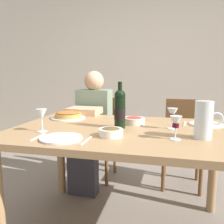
{
  "coord_description": "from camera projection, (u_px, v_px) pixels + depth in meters",
  "views": [
    {
      "loc": [
        0.29,
        -1.5,
        1.12
      ],
      "look_at": [
        -0.09,
        0.08,
        0.86
      ],
      "focal_mm": 37.23,
      "sensor_mm": 36.0,
      "label": 1
    }
  ],
  "objects": [
    {
      "name": "back_wall",
      "position": [
        151.0,
        58.0,
        3.82
      ],
      "size": [
        8.0,
        0.1,
        2.8
      ],
      "primitive_type": "cube",
      "color": "beige",
      "rests_on": "ground"
    },
    {
      "name": "dining_table",
      "position": [
        122.0,
        142.0,
        1.58
      ],
      "size": [
        1.5,
        1.0,
        0.76
      ],
      "color": "#9E7A51",
      "rests_on": "ground"
    },
    {
      "name": "wine_bottle",
      "position": [
        120.0,
        109.0,
        1.57
      ],
      "size": [
        0.08,
        0.08,
        0.32
      ],
      "color": "black",
      "rests_on": "dining_table"
    },
    {
      "name": "water_pitcher",
      "position": [
        204.0,
        122.0,
        1.31
      ],
      "size": [
        0.15,
        0.1,
        0.22
      ],
      "color": "silver",
      "rests_on": "dining_table"
    },
    {
      "name": "baked_tart",
      "position": [
        68.0,
        115.0,
        1.94
      ],
      "size": [
        0.28,
        0.28,
        0.06
      ],
      "color": "silver",
      "rests_on": "dining_table"
    },
    {
      "name": "salad_bowl",
      "position": [
        134.0,
        120.0,
        1.71
      ],
      "size": [
        0.16,
        0.16,
        0.06
      ],
      "color": "silver",
      "rests_on": "dining_table"
    },
    {
      "name": "olive_bowl",
      "position": [
        111.0,
        132.0,
        1.37
      ],
      "size": [
        0.14,
        0.14,
        0.05
      ],
      "color": "white",
      "rests_on": "dining_table"
    },
    {
      "name": "wine_glass_left_diner",
      "position": [
        176.0,
        123.0,
        1.29
      ],
      "size": [
        0.07,
        0.07,
        0.14
      ],
      "color": "silver",
      "rests_on": "dining_table"
    },
    {
      "name": "wine_glass_right_diner",
      "position": [
        172.0,
        114.0,
        1.55
      ],
      "size": [
        0.07,
        0.07,
        0.14
      ],
      "color": "silver",
      "rests_on": "dining_table"
    },
    {
      "name": "wine_glass_centre",
      "position": [
        42.0,
        115.0,
        1.47
      ],
      "size": [
        0.07,
        0.07,
        0.15
      ],
      "color": "silver",
      "rests_on": "dining_table"
    },
    {
      "name": "dinner_plate_left_setting",
      "position": [
        206.0,
        124.0,
        1.68
      ],
      "size": [
        0.23,
        0.23,
        0.01
      ],
      "primitive_type": "cylinder",
      "color": "silver",
      "rests_on": "dining_table"
    },
    {
      "name": "dinner_plate_right_setting",
      "position": [
        61.0,
        138.0,
        1.31
      ],
      "size": [
        0.24,
        0.24,
        0.01
      ],
      "primitive_type": "cylinder",
      "color": "silver",
      "rests_on": "dining_table"
    },
    {
      "name": "fork_left_setting",
      "position": [
        185.0,
        124.0,
        1.72
      ],
      "size": [
        0.03,
        0.16,
        0.0
      ],
      "primitive_type": "cube",
      "rotation": [
        0.0,
        0.0,
        1.45
      ],
      "color": "silver",
      "rests_on": "dining_table"
    },
    {
      "name": "knife_right_setting",
      "position": [
        86.0,
        141.0,
        1.28
      ],
      "size": [
        0.01,
        0.18,
        0.0
      ],
      "primitive_type": "cube",
      "rotation": [
        0.0,
        0.0,
        1.57
      ],
      "color": "silver",
      "rests_on": "dining_table"
    },
    {
      "name": "spoon_right_setting",
      "position": [
        37.0,
        137.0,
        1.35
      ],
      "size": [
        0.02,
        0.16,
        0.0
      ],
      "primitive_type": "cube",
      "rotation": [
        0.0,
        0.0,
        1.58
      ],
      "color": "silver",
      "rests_on": "dining_table"
    },
    {
      "name": "chair_left",
      "position": [
        98.0,
        132.0,
        2.58
      ],
      "size": [
        0.41,
        0.41,
        0.87
      ],
      "rotation": [
        0.0,
        0.0,
        3.12
      ],
      "color": "brown",
      "rests_on": "ground"
    },
    {
      "name": "diner_left",
      "position": [
        91.0,
        126.0,
        2.33
      ],
      "size": [
        0.34,
        0.51,
        1.16
      ],
      "rotation": [
        0.0,
        0.0,
        3.12
      ],
      "color": "gray",
      "rests_on": "ground"
    },
    {
      "name": "chair_right",
      "position": [
        182.0,
        136.0,
        2.38
      ],
      "size": [
        0.41,
        0.41,
        0.87
      ],
      "rotation": [
        0.0,
        0.0,
        3.11
      ],
      "color": "brown",
      "rests_on": "ground"
    }
  ]
}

